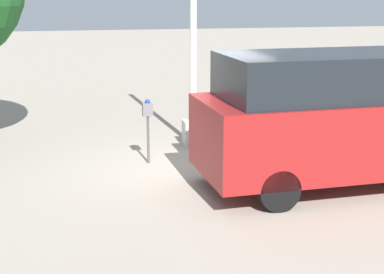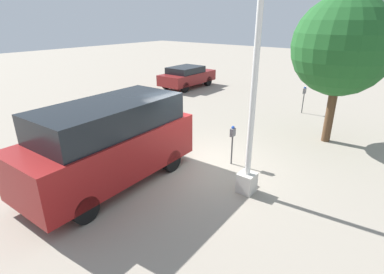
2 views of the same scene
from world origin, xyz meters
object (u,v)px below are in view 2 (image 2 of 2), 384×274
at_px(parking_meter_far, 304,94).
at_px(lamp_post, 251,127).
at_px(street_tree, 342,47).
at_px(parking_meter_near, 233,136).
at_px(parked_van, 110,142).
at_px(car_distant, 187,76).

relative_size(parking_meter_far, lamp_post, 0.22).
distance_m(lamp_post, street_tree, 5.41).
xyz_separation_m(parking_meter_near, parked_van, (3.09, -2.05, 0.29)).
distance_m(parking_meter_near, parking_meter_far, 6.97).
bearing_deg(parked_van, lamp_post, 117.90).
bearing_deg(parking_meter_near, parking_meter_far, 177.83).
bearing_deg(street_tree, parking_meter_near, -24.69).
height_order(parking_meter_near, parked_van, parked_van).
xyz_separation_m(lamp_post, parked_van, (1.91, -3.25, -0.61)).
xyz_separation_m(lamp_post, street_tree, (-5.12, 0.61, 1.62)).
bearing_deg(parked_van, parking_meter_near, 143.91).
bearing_deg(parked_van, parking_meter_far, 166.97).
bearing_deg(street_tree, lamp_post, -6.83).
distance_m(lamp_post, parked_van, 3.81).
height_order(parking_meter_far, lamp_post, lamp_post).
xyz_separation_m(parked_van, street_tree, (-7.03, 3.86, 2.23)).
height_order(lamp_post, parked_van, lamp_post).
bearing_deg(parking_meter_near, street_tree, 151.57).
bearing_deg(lamp_post, street_tree, 173.17).
height_order(lamp_post, car_distant, lamp_post).
relative_size(parking_meter_near, parked_van, 0.25).
height_order(parking_meter_near, street_tree, street_tree).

